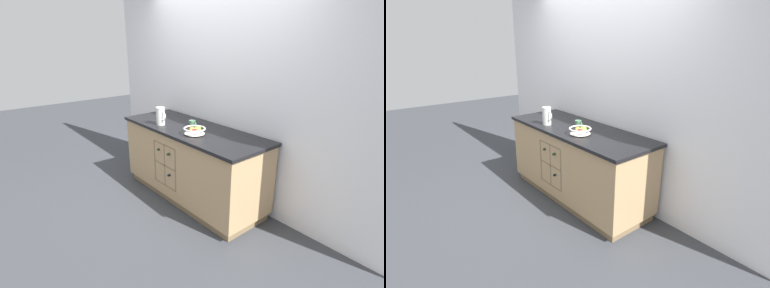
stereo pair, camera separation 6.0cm
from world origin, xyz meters
The scene contains 6 objects.
ground_plane centered at (0.00, 0.00, 0.00)m, with size 14.00×14.00×0.00m, color #383A3F.
back_wall centered at (0.00, 0.41, 1.27)m, with size 4.40×0.06×2.55m, color white.
kitchen_island centered at (0.00, 0.00, 0.46)m, with size 1.97×0.74×0.90m.
fruit_bowl centered at (0.20, -0.13, 0.94)m, with size 0.25×0.25×0.09m.
white_pitcher centered at (-0.35, -0.20, 1.01)m, with size 0.17×0.11×0.22m.
ceramic_mug centered at (-0.02, 0.02, 0.94)m, with size 0.11×0.08×0.09m.
Camera 1 is at (2.60, -2.14, 1.89)m, focal length 28.00 mm.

